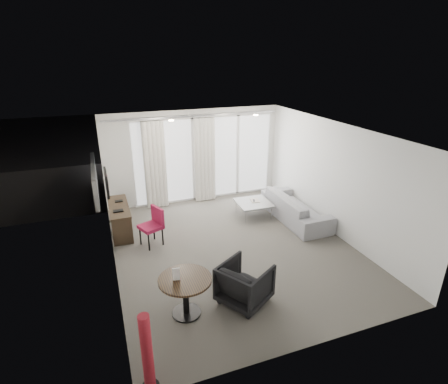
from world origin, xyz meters
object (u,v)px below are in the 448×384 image
object	(u,v)px
coffee_table	(253,209)
rattan_chair_a	(205,172)
rattan_chair_b	(247,167)
desk	(120,219)
round_table	(186,296)
sofa	(295,207)
red_lamp	(147,353)
tub_armchair	(245,283)
desk_chair	(151,227)

from	to	relation	value
coffee_table	rattan_chair_a	xyz separation A→B (m)	(-0.45, 2.87, 0.19)
rattan_chair_b	desk	bearing A→B (deg)	-150.81
round_table	sofa	size ratio (longest dim) A/B	0.38
desk	rattan_chair_b	bearing A→B (deg)	30.01
coffee_table	rattan_chair_b	world-z (taller)	rattan_chair_b
desk	rattan_chair_a	distance (m)	3.89
coffee_table	red_lamp	bearing A→B (deg)	-128.84
tub_armchair	rattan_chair_a	size ratio (longest dim) A/B	1.04
desk	sofa	xyz separation A→B (m)	(4.28, -0.85, -0.01)
desk	desk_chair	world-z (taller)	desk_chair
tub_armchair	sofa	world-z (taller)	tub_armchair
desk_chair	coffee_table	xyz separation A→B (m)	(2.76, 0.59, -0.24)
red_lamp	round_table	bearing A→B (deg)	56.29
desk_chair	rattan_chair_b	bearing A→B (deg)	19.10
sofa	red_lamp	bearing A→B (deg)	130.22
desk	desk_chair	xyz separation A→B (m)	(0.59, -0.88, 0.10)
desk_chair	tub_armchair	distance (m)	2.75
rattan_chair_a	desk	bearing A→B (deg)	-121.81
desk_chair	rattan_chair_a	bearing A→B (deg)	33.46
desk	sofa	distance (m)	4.36
tub_armchair	rattan_chair_b	size ratio (longest dim) A/B	1.07
round_table	rattan_chair_a	xyz separation A→B (m)	(2.16, 5.90, 0.04)
tub_armchair	rattan_chair_a	xyz separation A→B (m)	(1.14, 5.94, 0.02)
tub_armchair	rattan_chair_b	bearing A→B (deg)	-55.96
red_lamp	rattan_chair_a	distance (m)	7.66
red_lamp	sofa	size ratio (longest dim) A/B	0.51
sofa	coffee_table	bearing A→B (deg)	58.88
round_table	sofa	distance (m)	4.31
coffee_table	sofa	xyz separation A→B (m)	(0.92, -0.56, 0.14)
desk	round_table	bearing A→B (deg)	-77.24
round_table	sofa	world-z (taller)	round_table
sofa	rattan_chair_b	size ratio (longest dim) A/B	3.05
desk_chair	coffee_table	size ratio (longest dim) A/B	1.01
desk	red_lamp	world-z (taller)	red_lamp
desk	rattan_chair_a	world-z (taller)	rattan_chair_a
round_table	rattan_chair_b	distance (m)	6.95
desk	coffee_table	distance (m)	3.37
round_table	tub_armchair	xyz separation A→B (m)	(1.02, -0.04, 0.02)
red_lamp	desk_chair	bearing A→B (deg)	80.26
desk	round_table	distance (m)	3.40
red_lamp	sofa	xyz separation A→B (m)	(4.31, 3.64, -0.25)
sofa	rattan_chair_b	world-z (taller)	rattan_chair_b
rattan_chair_a	rattan_chair_b	world-z (taller)	rattan_chair_a
red_lamp	tub_armchair	world-z (taller)	red_lamp
desk_chair	rattan_chair_b	distance (m)	5.17
red_lamp	coffee_table	distance (m)	5.41
desk	red_lamp	distance (m)	4.50
rattan_chair_b	tub_armchair	bearing A→B (deg)	-115.09
desk	coffee_table	size ratio (longest dim) A/B	1.67
desk	tub_armchair	distance (m)	3.80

